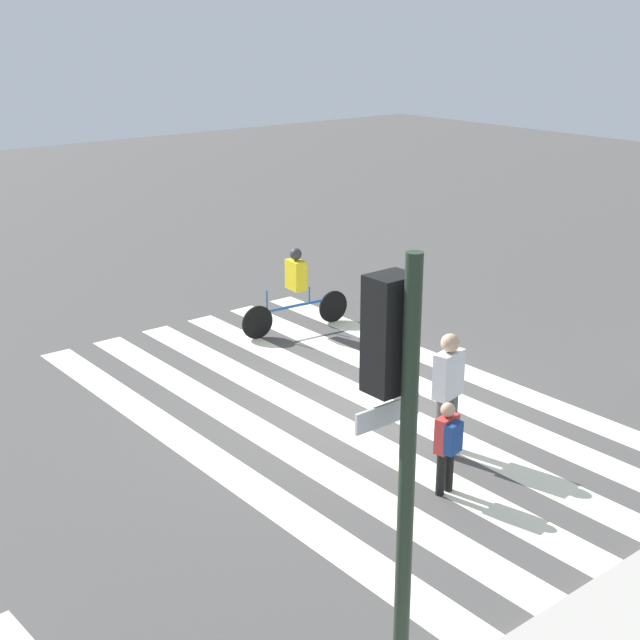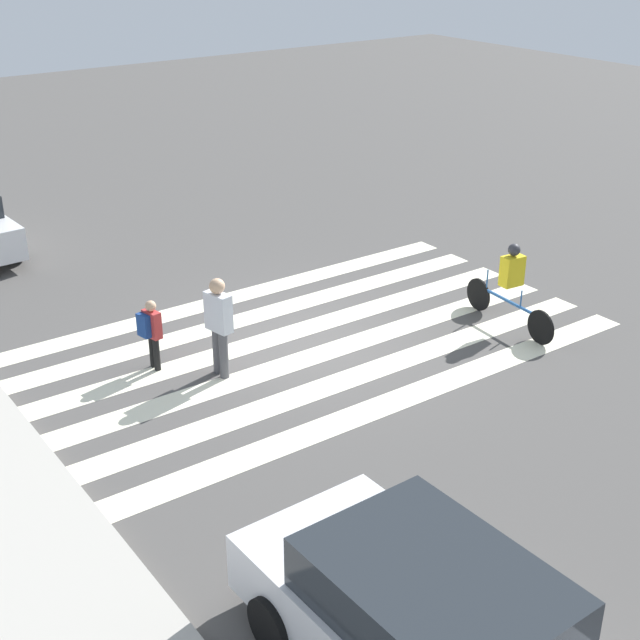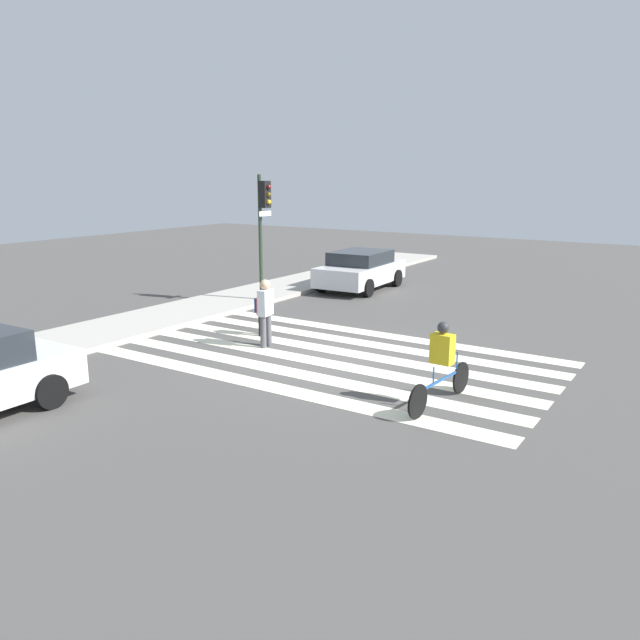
{
  "view_description": "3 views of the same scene",
  "coord_description": "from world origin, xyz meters",
  "px_view_note": "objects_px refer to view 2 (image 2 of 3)",
  "views": [
    {
      "loc": [
        8.0,
        9.27,
        5.61
      ],
      "look_at": [
        -0.11,
        -0.77,
        1.17
      ],
      "focal_mm": 50.0,
      "sensor_mm": 36.0,
      "label": 1
    },
    {
      "loc": [
        -11.46,
        8.04,
        6.91
      ],
      "look_at": [
        -0.93,
        0.47,
        0.89
      ],
      "focal_mm": 50.0,
      "sensor_mm": 36.0,
      "label": 2
    },
    {
      "loc": [
        -11.85,
        -7.34,
        4.14
      ],
      "look_at": [
        0.15,
        0.49,
        0.8
      ],
      "focal_mm": 35.0,
      "sensor_mm": 36.0,
      "label": 3
    }
  ],
  "objects_px": {
    "pedestrian_child_with_backpack": "(219,322)",
    "car_parked_dark_suv": "(432,630)",
    "cyclist_far_lane": "(511,282)",
    "pedestrian_adult_tall_backpack": "(151,330)"
  },
  "relations": [
    {
      "from": "pedestrian_child_with_backpack",
      "to": "pedestrian_adult_tall_backpack",
      "type": "bearing_deg",
      "value": 32.34
    },
    {
      "from": "pedestrian_adult_tall_backpack",
      "to": "pedestrian_child_with_backpack",
      "type": "bearing_deg",
      "value": 33.15
    },
    {
      "from": "cyclist_far_lane",
      "to": "car_parked_dark_suv",
      "type": "xyz_separation_m",
      "value": [
        -5.37,
        6.75,
        -0.1
      ]
    },
    {
      "from": "pedestrian_child_with_backpack",
      "to": "car_parked_dark_suv",
      "type": "relative_size",
      "value": 0.39
    },
    {
      "from": "pedestrian_child_with_backpack",
      "to": "cyclist_far_lane",
      "type": "bearing_deg",
      "value": -116.64
    },
    {
      "from": "pedestrian_child_with_backpack",
      "to": "car_parked_dark_suv",
      "type": "bearing_deg",
      "value": 155.36
    },
    {
      "from": "pedestrian_child_with_backpack",
      "to": "pedestrian_adult_tall_backpack",
      "type": "distance_m",
      "value": 1.18
    },
    {
      "from": "cyclist_far_lane",
      "to": "car_parked_dark_suv",
      "type": "relative_size",
      "value": 0.52
    },
    {
      "from": "pedestrian_adult_tall_backpack",
      "to": "car_parked_dark_suv",
      "type": "xyz_separation_m",
      "value": [
        -7.62,
        0.8,
        0.05
      ]
    },
    {
      "from": "pedestrian_adult_tall_backpack",
      "to": "car_parked_dark_suv",
      "type": "relative_size",
      "value": 0.28
    }
  ]
}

